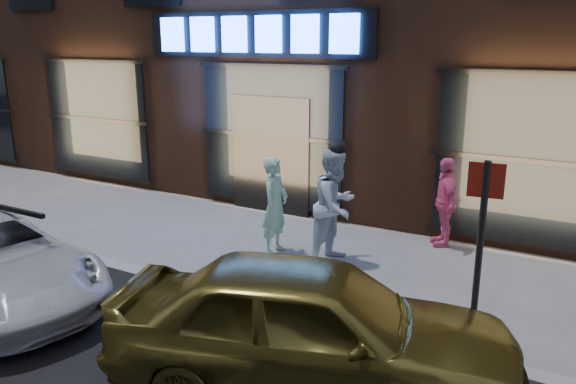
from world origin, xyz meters
name	(u,v)px	position (x,y,z in m)	size (l,w,h in m)	color
ground	(139,277)	(0.00, 0.00, 0.00)	(90.00, 90.00, 0.00)	slate
curb	(138,274)	(0.00, 0.00, 0.06)	(60.00, 0.25, 0.12)	gray
man_bowtie	(275,206)	(1.28, 1.94, 0.83)	(0.60, 0.40, 1.65)	#B7F1D2
man_cap	(335,206)	(2.30, 2.11, 0.93)	(0.90, 0.70, 1.86)	white
passerby	(445,202)	(3.65, 3.70, 0.78)	(0.92, 0.38, 1.57)	pink
gold_sedan	(312,326)	(3.57, -1.19, 0.70)	(1.66, 4.14, 1.41)	olive
sign_post	(480,245)	(4.90, 0.10, 1.40)	(0.37, 0.07, 2.31)	#262628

